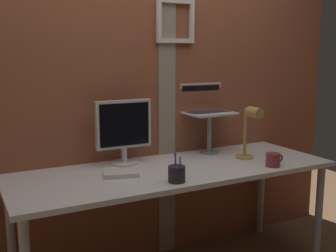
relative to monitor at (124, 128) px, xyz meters
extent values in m
cube|color=brown|center=(0.20, 0.18, 0.37)|extent=(3.26, 0.12, 2.70)
cube|color=gray|center=(0.37, 0.12, 0.37)|extent=(0.13, 0.01, 2.70)
cube|color=white|center=(0.43, 0.10, 0.82)|extent=(0.28, 0.03, 0.03)
cube|color=white|center=(0.43, 0.10, 0.56)|extent=(0.28, 0.03, 0.03)
cube|color=white|center=(0.30, 0.10, 0.69)|extent=(0.03, 0.03, 0.23)
cube|color=white|center=(0.56, 0.10, 0.69)|extent=(0.03, 0.03, 0.23)
cube|color=white|center=(0.25, -0.24, -0.25)|extent=(2.03, 0.71, 0.03)
cylinder|color=#B2B2B7|center=(1.20, -0.53, -0.62)|extent=(0.05, 0.05, 0.71)
cylinder|color=#B2B2B7|center=(-0.71, 0.06, -0.62)|extent=(0.05, 0.05, 0.71)
cylinder|color=#B2B2B7|center=(1.20, 0.06, -0.62)|extent=(0.05, 0.05, 0.71)
cylinder|color=silver|center=(0.00, 0.00, -0.23)|extent=(0.18, 0.18, 0.01)
cylinder|color=silver|center=(0.00, 0.00, -0.18)|extent=(0.04, 0.04, 0.10)
cube|color=silver|center=(0.00, 0.00, 0.03)|extent=(0.37, 0.04, 0.31)
cube|color=black|center=(0.00, -0.02, 0.03)|extent=(0.33, 0.00, 0.27)
cylinder|color=gray|center=(0.65, 0.00, -0.23)|extent=(0.14, 0.14, 0.01)
cylinder|color=gray|center=(0.65, 0.00, -0.09)|extent=(0.03, 0.03, 0.26)
cube|color=gray|center=(0.65, 0.00, 0.04)|extent=(0.28, 0.22, 0.01)
cube|color=white|center=(0.65, 0.00, 0.05)|extent=(0.35, 0.23, 0.01)
cube|color=#2D2D30|center=(0.65, 0.02, 0.06)|extent=(0.31, 0.14, 0.00)
cube|color=white|center=(0.65, 0.14, 0.16)|extent=(0.35, 0.05, 0.20)
cube|color=black|center=(0.65, 0.13, 0.16)|extent=(0.32, 0.03, 0.17)
cylinder|color=tan|center=(0.78, -0.24, -0.23)|extent=(0.12, 0.12, 0.02)
cylinder|color=tan|center=(0.78, -0.24, -0.05)|extent=(0.02, 0.02, 0.33)
cylinder|color=tan|center=(0.78, -0.33, 0.09)|extent=(0.07, 0.11, 0.07)
cylinder|color=#262628|center=(0.11, -0.49, -0.19)|extent=(0.10, 0.10, 0.09)
cylinder|color=blue|center=(0.12, -0.51, -0.16)|extent=(0.01, 0.01, 0.14)
cylinder|color=purple|center=(0.12, -0.47, -0.15)|extent=(0.03, 0.02, 0.15)
cylinder|color=purple|center=(0.11, -0.48, -0.14)|extent=(0.02, 0.02, 0.16)
cylinder|color=maroon|center=(0.81, -0.49, -0.19)|extent=(0.09, 0.09, 0.09)
torus|color=maroon|center=(0.87, -0.49, -0.19)|extent=(0.05, 0.01, 0.05)
cube|color=silver|center=(-0.11, -0.24, -0.22)|extent=(0.23, 0.19, 0.03)
camera|label=1|loc=(-0.94, -2.40, 0.45)|focal=43.71mm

